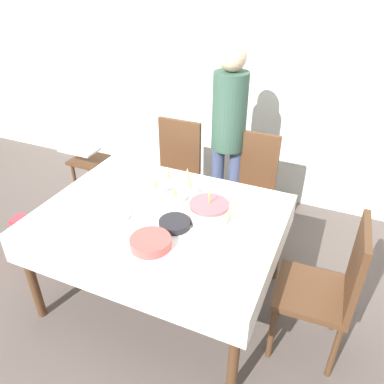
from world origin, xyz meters
The scene contains 16 objects.
ground_plane centered at (0.00, 0.00, 0.00)m, with size 12.00×12.00×0.00m, color #564C47.
wall_back centered at (0.00, 1.70, 1.35)m, with size 8.00×0.05×2.70m.
dining_table centered at (0.00, 0.00, 0.63)m, with size 1.55×1.18×0.74m.
dining_chair_far_left centered at (-0.34, 0.91, 0.54)m, with size 0.42×0.42×0.97m.
dining_chair_far_right centered at (0.34, 0.91, 0.54)m, with size 0.42×0.42×0.97m.
dining_chair_right_end centered at (1.09, 0.00, 0.54)m, with size 0.44×0.44×0.97m.
birthday_cake centered at (0.32, 0.07, 0.80)m, with size 0.25×0.25×0.20m.
champagne_tray centered at (0.01, 0.23, 0.80)m, with size 0.38×0.38×0.18m.
plate_stack_main centered at (0.11, -0.31, 0.76)m, with size 0.24×0.24×0.06m.
plate_stack_dessert centered at (0.15, -0.08, 0.76)m, with size 0.20×0.20×0.04m.
cake_knife centered at (0.42, -0.11, 0.74)m, with size 0.30×0.07×0.00m.
fork_pile centered at (-0.23, -0.14, 0.75)m, with size 0.18×0.08×0.02m.
napkin_pile centered at (-0.23, -0.03, 0.74)m, with size 0.15×0.15×0.01m.
person_standing centered at (0.10, 1.03, 0.98)m, with size 0.28×0.28×1.63m.
high_chair centered at (-1.16, 0.72, 0.48)m, with size 0.33×0.35×0.71m.
gift_bag centered at (-1.28, -0.01, 0.16)m, with size 0.23×0.14×0.32m.
Camera 1 is at (1.00, -1.73, 2.12)m, focal length 35.00 mm.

